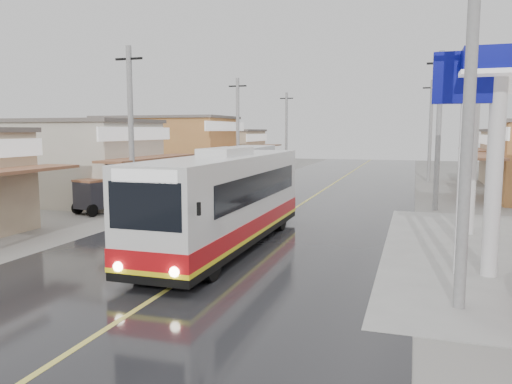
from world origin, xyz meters
TOP-DOWN VIEW (x-y plane):
  - ground at (0.00, 0.00)m, footprint 120.00×120.00m
  - road at (0.00, 15.00)m, footprint 12.00×90.00m
  - centre_line at (0.00, 15.00)m, footprint 0.15×90.00m
  - shopfronts_left at (-13.00, 18.00)m, footprint 11.00×44.00m
  - utility_poles_left at (-7.00, 16.00)m, footprint 1.60×50.00m
  - utility_poles_right at (7.00, 15.00)m, footprint 1.60×36.00m
  - coach_bus at (-0.25, 4.10)m, footprint 2.66×11.11m
  - second_bus at (-4.65, 18.70)m, footprint 3.27×9.22m
  - cyclist at (-3.17, 6.02)m, footprint 0.74×1.84m
  - tricycle_near at (-8.95, 8.96)m, footprint 1.92×2.51m
  - tricycle_far at (-8.19, 13.83)m, footprint 2.10×2.54m

SIDE VIEW (x-z plane):
  - ground at x=0.00m, z-range 0.00..0.00m
  - shopfronts_left at x=-13.00m, z-range -2.60..2.60m
  - utility_poles_left at x=-7.00m, z-range -4.00..4.00m
  - utility_poles_right at x=7.00m, z-range -4.00..4.00m
  - road at x=0.00m, z-range 0.00..0.02m
  - centre_line at x=0.00m, z-range 0.02..0.03m
  - cyclist at x=-3.17m, z-range -0.33..1.62m
  - tricycle_near at x=-8.95m, z-range 0.12..1.84m
  - tricycle_far at x=-8.19m, z-range 0.13..2.01m
  - second_bus at x=-4.65m, z-range 0.12..3.12m
  - coach_bus at x=-0.25m, z-range -0.06..3.41m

